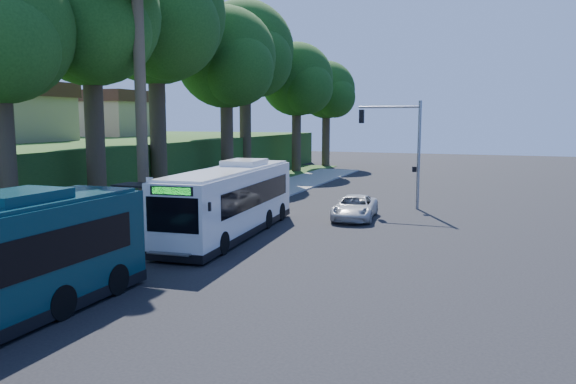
% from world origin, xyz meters
% --- Properties ---
extents(ground, '(140.00, 140.00, 0.00)m').
position_xyz_m(ground, '(0.00, 0.00, 0.00)').
color(ground, black).
rests_on(ground, ground).
extents(sidewalk, '(4.50, 70.00, 0.12)m').
position_xyz_m(sidewalk, '(-7.30, 0.00, 0.06)').
color(sidewalk, gray).
rests_on(sidewalk, ground).
extents(red_curb, '(0.25, 30.00, 0.13)m').
position_xyz_m(red_curb, '(-5.00, -4.00, 0.07)').
color(red_curb, maroon).
rests_on(red_curb, ground).
extents(grass_verge, '(8.00, 70.00, 0.06)m').
position_xyz_m(grass_verge, '(-13.00, 5.00, 0.03)').
color(grass_verge, '#234719').
rests_on(grass_verge, ground).
extents(bus_shelter, '(3.20, 1.51, 2.55)m').
position_xyz_m(bus_shelter, '(-7.26, -2.86, 1.81)').
color(bus_shelter, black).
rests_on(bus_shelter, ground).
extents(stop_sign_pole, '(0.35, 0.06, 3.17)m').
position_xyz_m(stop_sign_pole, '(-5.40, -5.00, 2.08)').
color(stop_sign_pole, gray).
rests_on(stop_sign_pole, ground).
extents(traffic_signal_pole, '(4.10, 0.30, 7.00)m').
position_xyz_m(traffic_signal_pole, '(3.78, 10.00, 4.42)').
color(traffic_signal_pole, gray).
rests_on(traffic_signal_pole, ground).
extents(hillside_backdrop, '(24.00, 60.00, 8.80)m').
position_xyz_m(hillside_backdrop, '(-26.30, 15.10, 2.44)').
color(hillside_backdrop, '#234719').
rests_on(hillside_backdrop, ground).
extents(tree_0, '(8.40, 8.00, 15.70)m').
position_xyz_m(tree_0, '(-12.40, -0.02, 11.20)').
color(tree_0, '#382B1E').
rests_on(tree_0, ground).
extents(tree_1, '(10.50, 10.00, 18.26)m').
position_xyz_m(tree_1, '(-13.37, 7.98, 12.73)').
color(tree_1, '#382B1E').
rests_on(tree_1, ground).
extents(tree_2, '(8.82, 8.40, 15.12)m').
position_xyz_m(tree_2, '(-11.89, 15.98, 10.48)').
color(tree_2, '#382B1E').
rests_on(tree_2, ground).
extents(tree_3, '(10.08, 9.60, 17.28)m').
position_xyz_m(tree_3, '(-13.88, 23.98, 11.98)').
color(tree_3, '#382B1E').
rests_on(tree_3, ground).
extents(tree_4, '(8.40, 8.00, 14.14)m').
position_xyz_m(tree_4, '(-11.40, 31.98, 9.73)').
color(tree_4, '#382B1E').
rests_on(tree_4, ground).
extents(tree_5, '(7.35, 7.00, 12.86)m').
position_xyz_m(tree_5, '(-10.41, 39.99, 8.96)').
color(tree_5, '#382B1E').
rests_on(tree_5, ground).
extents(white_bus, '(3.57, 12.52, 3.68)m').
position_xyz_m(white_bus, '(-2.91, -1.59, 1.80)').
color(white_bus, silver).
rests_on(white_bus, ground).
extents(pickup, '(2.74, 5.14, 1.37)m').
position_xyz_m(pickup, '(1.85, 5.03, 0.69)').
color(pickup, silver).
rests_on(pickup, ground).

